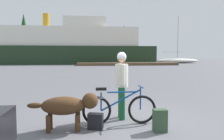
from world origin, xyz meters
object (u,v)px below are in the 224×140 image
at_px(dog, 68,106).
at_px(sailboat_moored, 177,61).
at_px(ferry_boat, 68,47).
at_px(bicycle, 119,109).
at_px(handbag_pannier, 95,121).
at_px(backpack, 160,120).
at_px(person_cyclist, 122,79).

relative_size(dog, sailboat_moored, 0.17).
bearing_deg(ferry_boat, bicycle, -83.80).
relative_size(dog, handbag_pannier, 4.31).
xyz_separation_m(dog, sailboat_moored, (17.48, 35.30, -0.03)).
relative_size(handbag_pannier, sailboat_moored, 0.04).
bearing_deg(backpack, person_cyclist, 121.64).
relative_size(dog, backpack, 3.12).
bearing_deg(person_cyclist, handbag_pannier, -133.18).
height_order(backpack, ferry_boat, ferry_boat).
bearing_deg(dog, person_cyclist, 29.97).
distance_m(person_cyclist, dog, 1.55).
bearing_deg(ferry_boat, person_cyclist, -83.49).
distance_m(bicycle, ferry_boat, 35.17).
height_order(dog, ferry_boat, ferry_boat).
distance_m(person_cyclist, ferry_boat, 34.68).
bearing_deg(handbag_pannier, person_cyclist, 46.82).
distance_m(bicycle, sailboat_moored, 38.65).
bearing_deg(handbag_pannier, sailboat_moored, 64.43).
xyz_separation_m(bicycle, dog, (-1.14, -0.27, 0.16)).
xyz_separation_m(bicycle, ferry_boat, (-3.79, 34.86, 2.66)).
height_order(person_cyclist, handbag_pannier, person_cyclist).
bearing_deg(ferry_boat, dog, -85.69).
xyz_separation_m(dog, ferry_boat, (-2.65, 35.13, 2.50)).
height_order(ferry_boat, sailboat_moored, sailboat_moored).
xyz_separation_m(dog, backpack, (1.92, -0.31, -0.29)).
bearing_deg(sailboat_moored, ferry_boat, -179.53).
distance_m(dog, backpack, 1.96).
distance_m(dog, handbag_pannier, 0.69).
height_order(backpack, handbag_pannier, backpack).
bearing_deg(handbag_pannier, bicycle, 25.91).
height_order(backpack, sailboat_moored, sailboat_moored).
bearing_deg(sailboat_moored, bicycle, -115.01).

